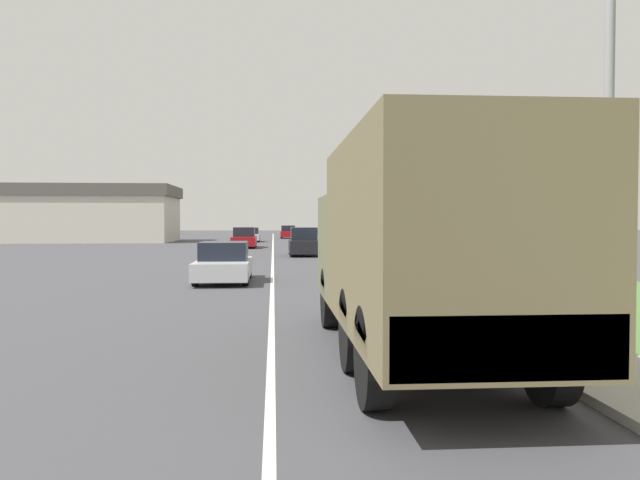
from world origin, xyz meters
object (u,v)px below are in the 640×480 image
military_truck (415,243)px  car_nearest_ahead (224,264)px  car_second_ahead (304,243)px  car_third_ahead (244,239)px  lamp_post (595,74)px  car_farthest_ahead (288,232)px  car_fourth_ahead (251,235)px

military_truck → car_nearest_ahead: (-3.80, 12.24, -1.14)m
car_second_ahead → car_third_ahead: car_second_ahead is taller
lamp_post → car_third_ahead: bearing=99.7°
car_third_ahead → car_farthest_ahead: (3.92, 24.79, -0.03)m
car_fourth_ahead → lamp_post: lamp_post is taller
car_third_ahead → car_fourth_ahead: bearing=89.9°
car_fourth_ahead → military_truck: bearing=-85.2°
car_third_ahead → car_farthest_ahead: 25.10m
car_nearest_ahead → lamp_post: bearing=-64.4°
car_farthest_ahead → car_second_ahead: bearing=-89.9°
car_third_ahead → car_farthest_ahead: car_third_ahead is taller
car_nearest_ahead → car_third_ahead: bearing=91.2°
car_second_ahead → car_fourth_ahead: size_ratio=0.93×
car_farthest_ahead → lamp_post: (2.79, -63.99, 3.47)m
military_truck → car_second_ahead: 27.56m
car_nearest_ahead → car_third_ahead: size_ratio=0.90×
military_truck → car_third_ahead: size_ratio=1.64×
car_second_ahead → lamp_post: (2.70, -28.19, 3.40)m
car_nearest_ahead → car_farthest_ahead: size_ratio=0.97×
car_nearest_ahead → car_farthest_ahead: 51.21m
military_truck → car_second_ahead: (-0.32, 27.54, -1.02)m
car_nearest_ahead → car_fourth_ahead: car_fourth_ahead is taller
lamp_post → car_farthest_ahead: bearing=92.5°
military_truck → car_nearest_ahead: military_truck is taller
car_nearest_ahead → car_third_ahead: car_third_ahead is taller
car_nearest_ahead → car_second_ahead: size_ratio=1.11×
car_nearest_ahead → lamp_post: size_ratio=0.65×
military_truck → lamp_post: 3.43m
car_fourth_ahead → car_third_ahead: bearing=-90.1°
car_third_ahead → car_farthest_ahead: size_ratio=1.08×
car_second_ahead → car_farthest_ahead: bearing=90.1°
car_farthest_ahead → military_truck: bearing=-89.6°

